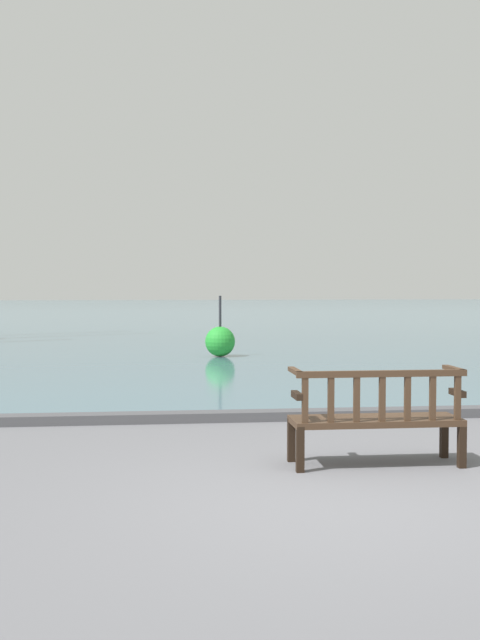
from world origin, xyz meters
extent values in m
plane|color=slate|center=(0.00, 0.00, 0.00)|extent=(160.00, 160.00, 0.00)
cube|color=slate|center=(0.00, 44.00, 0.04)|extent=(100.00, 80.00, 0.08)
cube|color=#4C4C50|center=(0.00, 3.85, 0.06)|extent=(40.00, 0.30, 0.12)
cube|color=black|center=(-0.20, 1.48, 0.21)|extent=(0.07, 0.07, 0.42)
cube|color=black|center=(1.33, 1.48, 0.21)|extent=(0.07, 0.07, 0.42)
cube|color=black|center=(-0.20, 1.03, 0.21)|extent=(0.07, 0.07, 0.42)
cube|color=black|center=(1.33, 1.03, 0.21)|extent=(0.07, 0.07, 0.42)
cube|color=#422D1E|center=(0.57, 1.25, 0.42)|extent=(1.60, 0.52, 0.06)
cube|color=#422D1E|center=(0.57, 1.03, 0.89)|extent=(1.60, 0.05, 0.06)
cube|color=#422D1E|center=(-0.15, 1.03, 0.66)|extent=(0.06, 0.04, 0.41)
cube|color=#422D1E|center=(0.09, 1.03, 0.66)|extent=(0.06, 0.04, 0.41)
cube|color=#422D1E|center=(0.33, 1.03, 0.66)|extent=(0.06, 0.04, 0.41)
cube|color=#422D1E|center=(0.57, 1.03, 0.66)|extent=(0.06, 0.04, 0.41)
cube|color=#422D1E|center=(0.81, 1.03, 0.66)|extent=(0.06, 0.04, 0.41)
cube|color=#422D1E|center=(1.05, 1.03, 0.66)|extent=(0.06, 0.04, 0.41)
cube|color=#422D1E|center=(1.29, 1.03, 0.66)|extent=(0.06, 0.04, 0.41)
cube|color=black|center=(-0.20, 1.16, 0.69)|extent=(0.06, 0.30, 0.06)
cube|color=#422D1E|center=(-0.20, 1.25, 0.90)|extent=(0.06, 0.47, 0.04)
cube|color=black|center=(1.34, 1.16, 0.69)|extent=(0.06, 0.30, 0.06)
cube|color=#422D1E|center=(1.34, 1.25, 0.90)|extent=(0.06, 0.47, 0.04)
sphere|color=green|center=(0.06, 12.04, 0.42)|extent=(0.68, 0.68, 0.68)
cylinder|color=#2D2D33|center=(0.06, 12.04, 1.11)|extent=(0.06, 0.06, 0.70)
camera|label=1|loc=(-1.56, -6.08, 1.70)|focal=45.00mm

